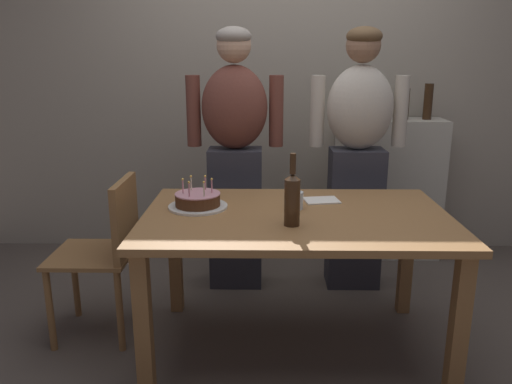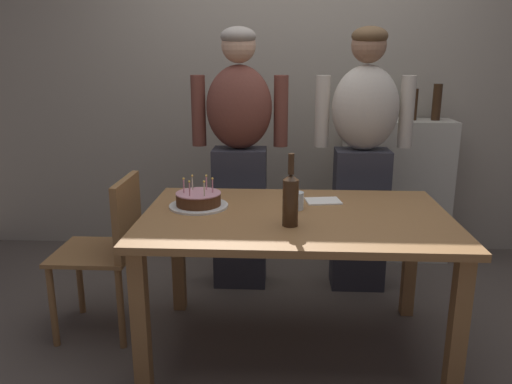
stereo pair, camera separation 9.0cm
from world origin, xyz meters
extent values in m
plane|color=#564C44|center=(0.00, 0.00, 0.00)|extent=(10.00, 10.00, 0.00)
cube|color=#9E9384|center=(0.00, 1.55, 1.30)|extent=(5.20, 0.10, 2.60)
cube|color=olive|center=(0.00, 0.00, 0.72)|extent=(1.50, 0.96, 0.03)
cube|color=olive|center=(-0.68, -0.41, 0.35)|extent=(0.07, 0.07, 0.70)
cube|color=olive|center=(0.68, -0.41, 0.35)|extent=(0.07, 0.07, 0.70)
cube|color=olive|center=(-0.68, 0.41, 0.35)|extent=(0.07, 0.07, 0.70)
cube|color=olive|center=(0.68, 0.41, 0.35)|extent=(0.07, 0.07, 0.70)
cylinder|color=white|center=(-0.50, 0.10, 0.75)|extent=(0.30, 0.30, 0.01)
cylinder|color=#512D19|center=(-0.50, 0.10, 0.78)|extent=(0.23, 0.23, 0.06)
cylinder|color=#D18E9E|center=(-0.50, 0.10, 0.81)|extent=(0.23, 0.23, 0.01)
cylinder|color=beige|center=(-0.54, 0.16, 0.85)|extent=(0.01, 0.01, 0.07)
sphere|color=#F9C64C|center=(-0.54, 0.16, 0.89)|extent=(0.01, 0.01, 0.01)
cylinder|color=pink|center=(-0.57, 0.10, 0.85)|extent=(0.01, 0.01, 0.07)
sphere|color=#F9C64C|center=(-0.57, 0.10, 0.89)|extent=(0.01, 0.01, 0.01)
cylinder|color=pink|center=(-0.53, 0.04, 0.85)|extent=(0.01, 0.01, 0.07)
sphere|color=#F9C64C|center=(-0.53, 0.04, 0.89)|extent=(0.01, 0.01, 0.01)
cylinder|color=beige|center=(-0.46, 0.04, 0.85)|extent=(0.01, 0.01, 0.07)
sphere|color=#F9C64C|center=(-0.46, 0.04, 0.89)|extent=(0.01, 0.01, 0.01)
cylinder|color=pink|center=(-0.42, 0.11, 0.85)|extent=(0.01, 0.01, 0.07)
sphere|color=#F9C64C|center=(-0.42, 0.11, 0.89)|extent=(0.01, 0.01, 0.01)
cylinder|color=pink|center=(-0.46, 0.17, 0.85)|extent=(0.01, 0.01, 0.07)
sphere|color=#F9C64C|center=(-0.46, 0.17, 0.89)|extent=(0.01, 0.01, 0.01)
cylinder|color=silver|center=(0.00, 0.09, 0.78)|extent=(0.08, 0.08, 0.09)
cylinder|color=#382314|center=(-0.03, -0.17, 0.85)|extent=(0.07, 0.07, 0.21)
cone|color=#382314|center=(-0.03, -0.17, 0.97)|extent=(0.07, 0.07, 0.03)
cylinder|color=#382314|center=(-0.03, -0.17, 1.03)|extent=(0.03, 0.03, 0.09)
cube|color=white|center=(0.15, 0.23, 0.74)|extent=(0.20, 0.16, 0.01)
cube|color=#33333D|center=(-0.34, 0.79, 0.46)|extent=(0.34, 0.23, 0.92)
ellipsoid|color=brown|center=(-0.34, 0.79, 1.18)|extent=(0.41, 0.27, 0.52)
sphere|color=tan|center=(-0.34, 0.79, 1.55)|extent=(0.21, 0.21, 0.21)
ellipsoid|color=gray|center=(-0.34, 0.78, 1.60)|extent=(0.21, 0.21, 0.12)
cylinder|color=brown|center=(-0.08, 0.82, 1.15)|extent=(0.09, 0.09, 0.44)
cylinder|color=brown|center=(-0.60, 0.82, 1.15)|extent=(0.09, 0.09, 0.44)
cube|color=#33333D|center=(0.44, 0.79, 0.46)|extent=(0.34, 0.23, 0.92)
ellipsoid|color=beige|center=(0.44, 0.79, 1.18)|extent=(0.41, 0.27, 0.52)
sphere|color=#936B51|center=(0.44, 0.79, 1.55)|extent=(0.21, 0.21, 0.21)
ellipsoid|color=brown|center=(0.44, 0.78, 1.60)|extent=(0.21, 0.21, 0.12)
cylinder|color=beige|center=(0.70, 0.82, 1.15)|extent=(0.09, 0.09, 0.44)
cylinder|color=beige|center=(0.18, 0.82, 1.15)|extent=(0.09, 0.09, 0.44)
cube|color=olive|center=(-1.08, 0.15, 0.46)|extent=(0.42, 0.42, 0.02)
cube|color=olive|center=(-0.89, 0.15, 0.67)|extent=(0.04, 0.40, 0.40)
cylinder|color=olive|center=(-1.26, 0.33, 0.23)|extent=(0.04, 0.04, 0.45)
cylinder|color=olive|center=(-1.26, -0.03, 0.23)|extent=(0.04, 0.04, 0.45)
cylinder|color=olive|center=(-0.90, 0.33, 0.23)|extent=(0.04, 0.04, 0.45)
cylinder|color=olive|center=(-0.90, -0.03, 0.23)|extent=(0.04, 0.04, 0.45)
cube|color=beige|center=(0.78, 1.33, 0.52)|extent=(0.78, 0.30, 1.04)
cylinder|color=#194723|center=(0.53, 1.33, 1.19)|extent=(0.08, 0.08, 0.28)
cylinder|color=#194723|center=(0.69, 1.33, 1.15)|extent=(0.08, 0.08, 0.21)
cylinder|color=#382314|center=(0.86, 1.33, 1.16)|extent=(0.06, 0.06, 0.22)
cylinder|color=#382314|center=(1.02, 1.33, 1.17)|extent=(0.06, 0.06, 0.26)
camera|label=1|loc=(-0.17, -2.35, 1.49)|focal=35.33mm
camera|label=2|loc=(-0.08, -2.35, 1.49)|focal=35.33mm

